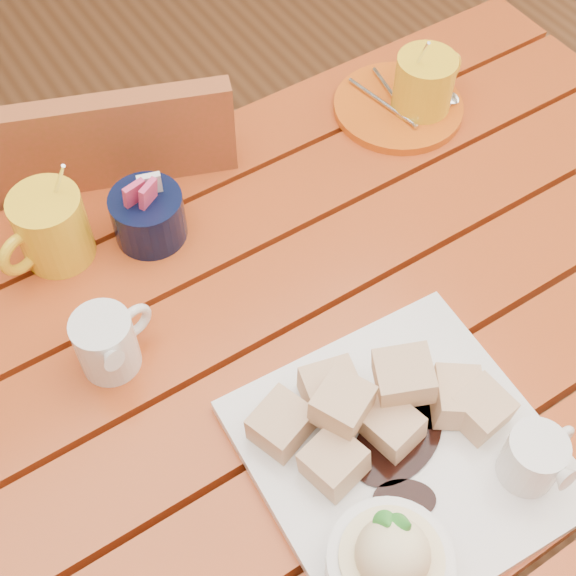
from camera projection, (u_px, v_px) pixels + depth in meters
ground at (311, 566)px, 1.48m from camera, size 5.00×5.00×0.00m
table at (324, 405)px, 0.96m from camera, size 1.20×0.79×0.75m
dessert_plate at (402, 474)px, 0.76m from camera, size 0.30×0.30×0.11m
coffee_mug_left at (50, 228)px, 0.92m from camera, size 0.12×0.08×0.14m
coffee_mug_right at (425, 84)px, 1.06m from camera, size 0.11×0.08×0.13m
cream_pitcher at (108, 342)px, 0.84m from camera, size 0.09×0.08×0.08m
sugar_caddy at (148, 215)px, 0.95m from camera, size 0.09×0.09×0.09m
orange_saucer at (399, 107)px, 1.10m from camera, size 0.18×0.18×0.02m
chair_far at (107, 247)px, 1.29m from camera, size 0.54×0.54×0.88m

